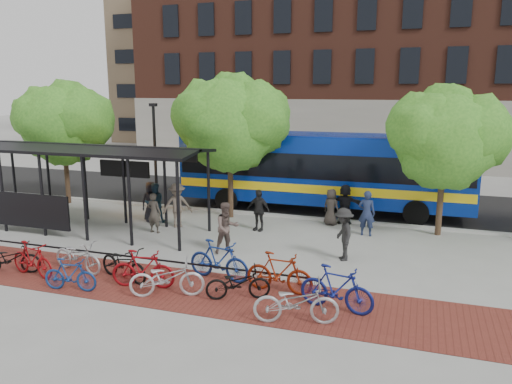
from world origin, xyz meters
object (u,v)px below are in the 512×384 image
(bike_0, at_px, (11,259))
(pedestrian_8, at_px, (227,228))
(bus_shelter, at_px, (80,158))
(bike_9, at_px, (279,273))
(tree_b, at_px, (232,119))
(tree_a, at_px, (65,120))
(pedestrian_1, at_px, (154,213))
(bike_1, at_px, (32,259))
(bike_4, at_px, (124,263))
(bike_8, at_px, (238,283))
(pedestrian_5, at_px, (345,204))
(pedestrian_7, at_px, (367,213))
(lamp_post_left, at_px, (155,153))
(bike_7, at_px, (219,260))
(pedestrian_0, at_px, (151,201))
(bike_11, at_px, (337,289))
(pedestrian_3, at_px, (177,205))
(tree_c, at_px, (448,135))
(bike_3, at_px, (70,275))
(pedestrian_2, at_px, (155,203))
(pedestrian_4, at_px, (258,210))
(bus, at_px, (323,167))
(pedestrian_6, at_px, (331,207))
(pedestrian_9, at_px, (343,234))
(bike_2, at_px, (78,256))
(bike_6, at_px, (167,278))
(bike_10, at_px, (296,302))
(bike_5, at_px, (143,269))

(bike_0, relative_size, pedestrian_8, 1.01)
(bus_shelter, xyz_separation_m, bike_9, (9.63, -3.86, -2.40))
(tree_b, bearing_deg, bike_0, -114.99)
(tree_a, relative_size, pedestrian_1, 3.69)
(bike_1, xyz_separation_m, bike_4, (2.89, 0.67, -0.03))
(bike_8, height_order, pedestrian_5, pedestrian_5)
(pedestrian_1, bearing_deg, pedestrian_7, -161.55)
(lamp_post_left, height_order, pedestrian_8, lamp_post_left)
(tree_b, bearing_deg, lamp_post_left, 176.50)
(bike_7, relative_size, pedestrian_0, 1.17)
(bike_11, xyz_separation_m, pedestrian_3, (-7.80, 6.01, 0.33))
(tree_c, xyz_separation_m, pedestrian_0, (-12.15, -1.87, -3.15))
(bike_3, distance_m, bike_7, 4.37)
(pedestrian_0, distance_m, pedestrian_5, 8.54)
(pedestrian_2, distance_m, pedestrian_4, 4.72)
(bus, bearing_deg, bike_9, -86.31)
(pedestrian_6, distance_m, pedestrian_9, 4.52)
(bike_2, height_order, pedestrian_0, pedestrian_0)
(pedestrian_3, bearing_deg, bike_6, -98.85)
(bike_0, bearing_deg, pedestrian_5, -67.25)
(tree_a, bearing_deg, bike_4, -43.95)
(bike_1, distance_m, bike_9, 7.82)
(lamp_post_left, relative_size, bike_10, 2.37)
(bike_0, bearing_deg, tree_c, -78.58)
(tree_a, height_order, pedestrian_9, tree_a)
(pedestrian_4, bearing_deg, pedestrian_0, -167.64)
(bike_9, height_order, pedestrian_8, pedestrian_8)
(bike_7, bearing_deg, pedestrian_1, 58.13)
(bike_3, bearing_deg, bike_1, 64.64)
(bus_shelter, xyz_separation_m, pedestrian_0, (2.07, 1.96, -2.10))
(pedestrian_7, distance_m, pedestrian_9, 3.25)
(bike_9, bearing_deg, pedestrian_0, 55.46)
(pedestrian_3, height_order, pedestrian_6, pedestrian_3)
(bus, height_order, bike_1, bus)
(bike_5, relative_size, pedestrian_5, 1.10)
(pedestrian_9, bearing_deg, bus, 173.92)
(tree_b, relative_size, pedestrian_1, 3.87)
(pedestrian_8, bearing_deg, bike_4, -164.42)
(bike_4, bearing_deg, pedestrian_8, -13.09)
(tree_c, xyz_separation_m, bike_7, (-6.63, -7.33, -3.42))
(tree_c, relative_size, pedestrian_3, 3.10)
(bike_4, bearing_deg, tree_c, -30.70)
(bike_3, xyz_separation_m, bike_7, (3.79, 2.18, 0.14))
(bike_2, xyz_separation_m, bike_8, (5.67, -0.39, -0.05))
(pedestrian_1, height_order, pedestrian_7, pedestrian_7)
(tree_b, height_order, pedestrian_5, tree_b)
(tree_a, distance_m, bike_8, 15.53)
(bike_10, distance_m, pedestrian_4, 8.46)
(bus, relative_size, bike_8, 7.52)
(lamp_post_left, bearing_deg, pedestrian_0, -66.27)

